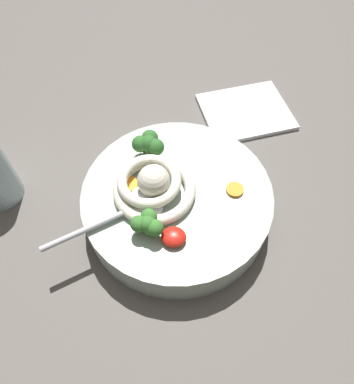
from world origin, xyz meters
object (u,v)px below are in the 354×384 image
Objects in this scene: noodle_pile at (153,185)px; soup_spoon at (137,207)px; folded_napkin at (245,112)px; soup_bowl at (177,202)px.

soup_spoon is at bearing 60.98° from noodle_pile.
noodle_pile is 28.36cm from folded_napkin.
soup_bowl is 2.14× the size of noodle_pile.
noodle_pile reaches higher than folded_napkin.
soup_bowl is at bearing 180.00° from soup_spoon.
soup_bowl reaches higher than folded_napkin.
noodle_pile is at bearing 59.04° from folded_napkin.
soup_bowl is at bearing 65.22° from folded_napkin.
soup_bowl is 25.79cm from folded_napkin.
folded_napkin is at bearing -114.78° from soup_bowl.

